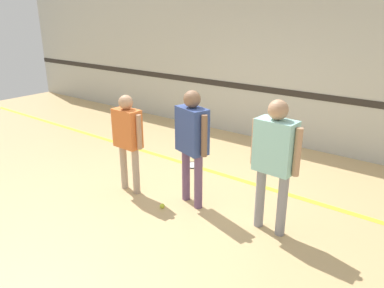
{
  "coord_description": "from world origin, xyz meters",
  "views": [
    {
      "loc": [
        2.98,
        -3.66,
        2.51
      ],
      "look_at": [
        0.19,
        -0.03,
        0.86
      ],
      "focal_mm": 35.0,
      "sensor_mm": 36.0,
      "label": 1
    }
  ],
  "objects_px": {
    "person_student_right": "(275,153)",
    "tennis_ball_near_instructor": "(162,206)",
    "tennis_ball_by_spare_racket": "(194,156)",
    "tennis_ball_stray_left": "(199,176)",
    "person_instructor": "(192,136)",
    "racket_spare_on_floor": "(193,165)",
    "person_student_left": "(128,133)"
  },
  "relations": [
    {
      "from": "tennis_ball_by_spare_racket",
      "to": "tennis_ball_stray_left",
      "type": "relative_size",
      "value": 1.0
    },
    {
      "from": "tennis_ball_near_instructor",
      "to": "person_student_right",
      "type": "bearing_deg",
      "value": 16.34
    },
    {
      "from": "person_instructor",
      "to": "person_student_right",
      "type": "bearing_deg",
      "value": 19.21
    },
    {
      "from": "person_instructor",
      "to": "tennis_ball_stray_left",
      "type": "height_order",
      "value": "person_instructor"
    },
    {
      "from": "tennis_ball_stray_left",
      "to": "tennis_ball_by_spare_racket",
      "type": "bearing_deg",
      "value": 132.68
    },
    {
      "from": "person_student_left",
      "to": "tennis_ball_by_spare_racket",
      "type": "distance_m",
      "value": 1.78
    },
    {
      "from": "person_instructor",
      "to": "tennis_ball_near_instructor",
      "type": "bearing_deg",
      "value": -105.52
    },
    {
      "from": "person_instructor",
      "to": "tennis_ball_near_instructor",
      "type": "relative_size",
      "value": 23.79
    },
    {
      "from": "tennis_ball_near_instructor",
      "to": "tennis_ball_by_spare_racket",
      "type": "relative_size",
      "value": 1.0
    },
    {
      "from": "person_student_right",
      "to": "tennis_ball_near_instructor",
      "type": "xyz_separation_m",
      "value": [
        -1.37,
        -0.4,
        -0.96
      ]
    },
    {
      "from": "person_student_right",
      "to": "person_instructor",
      "type": "bearing_deg",
      "value": 5.4
    },
    {
      "from": "person_student_left",
      "to": "person_student_right",
      "type": "xyz_separation_m",
      "value": [
        2.09,
        0.29,
        0.11
      ]
    },
    {
      "from": "tennis_ball_by_spare_racket",
      "to": "tennis_ball_stray_left",
      "type": "xyz_separation_m",
      "value": [
        0.57,
        -0.62,
        0.0
      ]
    },
    {
      "from": "person_student_right",
      "to": "tennis_ball_by_spare_racket",
      "type": "xyz_separation_m",
      "value": [
        -2.12,
        1.28,
        -0.96
      ]
    },
    {
      "from": "person_instructor",
      "to": "tennis_ball_near_instructor",
      "type": "xyz_separation_m",
      "value": [
        -0.23,
        -0.36,
        -0.94
      ]
    },
    {
      "from": "person_student_left",
      "to": "tennis_ball_by_spare_racket",
      "type": "bearing_deg",
      "value": 93.08
    },
    {
      "from": "tennis_ball_stray_left",
      "to": "racket_spare_on_floor",
      "type": "bearing_deg",
      "value": 137.47
    },
    {
      "from": "person_student_left",
      "to": "tennis_ball_stray_left",
      "type": "bearing_deg",
      "value": 62.14
    },
    {
      "from": "person_student_right",
      "to": "racket_spare_on_floor",
      "type": "bearing_deg",
      "value": -24.25
    },
    {
      "from": "racket_spare_on_floor",
      "to": "tennis_ball_stray_left",
      "type": "height_order",
      "value": "tennis_ball_stray_left"
    },
    {
      "from": "person_student_left",
      "to": "tennis_ball_near_instructor",
      "type": "bearing_deg",
      "value": -7.2
    },
    {
      "from": "tennis_ball_near_instructor",
      "to": "tennis_ball_by_spare_racket",
      "type": "xyz_separation_m",
      "value": [
        -0.75,
        1.68,
        0.0
      ]
    },
    {
      "from": "person_instructor",
      "to": "racket_spare_on_floor",
      "type": "distance_m",
      "value": 1.61
    },
    {
      "from": "person_student_left",
      "to": "racket_spare_on_floor",
      "type": "bearing_deg",
      "value": 83.92
    },
    {
      "from": "tennis_ball_by_spare_racket",
      "to": "person_instructor",
      "type": "bearing_deg",
      "value": -53.54
    },
    {
      "from": "person_instructor",
      "to": "person_student_left",
      "type": "distance_m",
      "value": 0.98
    },
    {
      "from": "person_instructor",
      "to": "racket_spare_on_floor",
      "type": "xyz_separation_m",
      "value": [
        -0.77,
        1.04,
        -0.96
      ]
    },
    {
      "from": "person_student_right",
      "to": "tennis_ball_stray_left",
      "type": "relative_size",
      "value": 24.34
    },
    {
      "from": "person_student_right",
      "to": "tennis_ball_near_instructor",
      "type": "bearing_deg",
      "value": 19.59
    },
    {
      "from": "racket_spare_on_floor",
      "to": "person_student_right",
      "type": "bearing_deg",
      "value": 6.16
    },
    {
      "from": "tennis_ball_by_spare_racket",
      "to": "person_student_left",
      "type": "bearing_deg",
      "value": -88.86
    },
    {
      "from": "racket_spare_on_floor",
      "to": "person_student_left",
      "type": "bearing_deg",
      "value": -64.36
    }
  ]
}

